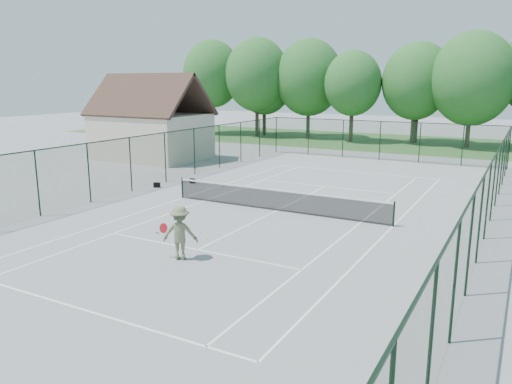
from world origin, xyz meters
TOP-DOWN VIEW (x-y plane):
  - ground at (0.00, 0.00)m, footprint 140.00×140.00m
  - grass_far at (0.00, 30.00)m, footprint 80.00×16.00m
  - court_lines at (0.00, 0.00)m, footprint 11.05×23.85m
  - tennis_net at (0.00, 0.00)m, footprint 11.08×0.08m
  - fence_enclosure at (0.00, 0.00)m, footprint 18.05×36.05m
  - utility_building at (-16.00, 10.00)m, footprint 8.60×6.27m
  - tree_line_far at (0.00, 30.00)m, footprint 39.40×6.40m
  - sports_bag_a at (-8.44, 1.47)m, footprint 0.41×0.33m
  - sports_bag_b at (-7.40, 3.49)m, footprint 0.40×0.31m
  - tennis_player at (0.05, -7.46)m, footprint 1.75×1.12m

SIDE VIEW (x-z plane):
  - ground at x=0.00m, z-range 0.00..0.00m
  - court_lines at x=0.00m, z-range 0.00..0.01m
  - grass_far at x=0.00m, z-range 0.00..0.01m
  - sports_bag_b at x=-7.40m, z-range 0.00..0.27m
  - sports_bag_a at x=-8.44m, z-range 0.00..0.29m
  - tennis_net at x=0.00m, z-range 0.03..1.13m
  - tennis_player at x=0.05m, z-range 0.00..1.88m
  - fence_enclosure at x=0.00m, z-range 0.05..3.07m
  - utility_building at x=-16.00m, z-range -0.20..6.44m
  - tree_line_far at x=0.00m, z-range 1.14..10.84m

